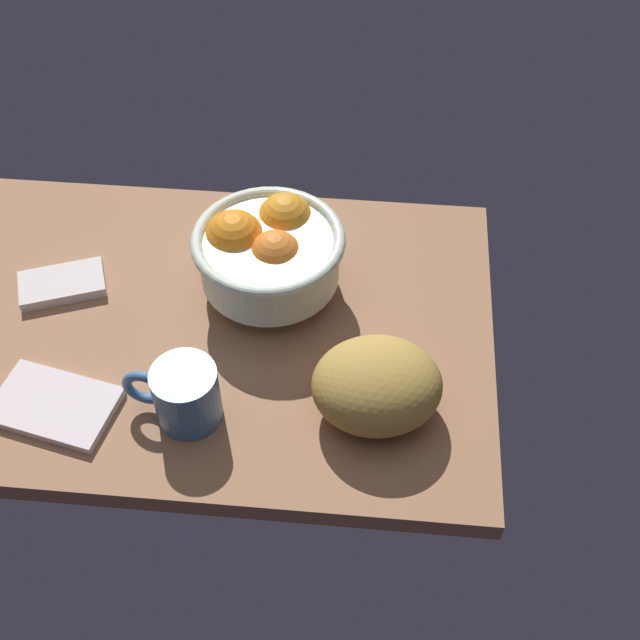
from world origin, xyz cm
name	(u,v)px	position (x,y,z in cm)	size (l,w,h in cm)	color
ground_plane	(192,329)	(0.00, 0.00, -1.50)	(80.10, 52.29, 3.00)	#966849
fruit_bowl	(267,251)	(-9.64, -7.47, 6.78)	(20.13, 20.13, 11.86)	silver
bread_loaf	(377,385)	(-25.08, 11.62, 4.78)	(15.54, 13.40, 9.56)	#AE8A3E
napkin_folded	(54,405)	(13.83, 15.11, 0.59)	(14.62, 9.35, 1.19)	silver
napkin_spare	(62,284)	(18.59, -4.42, 0.78)	(11.41, 6.47, 1.57)	silver
mug	(184,394)	(-2.48, 14.46, 4.05)	(11.98, 7.90, 8.09)	teal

